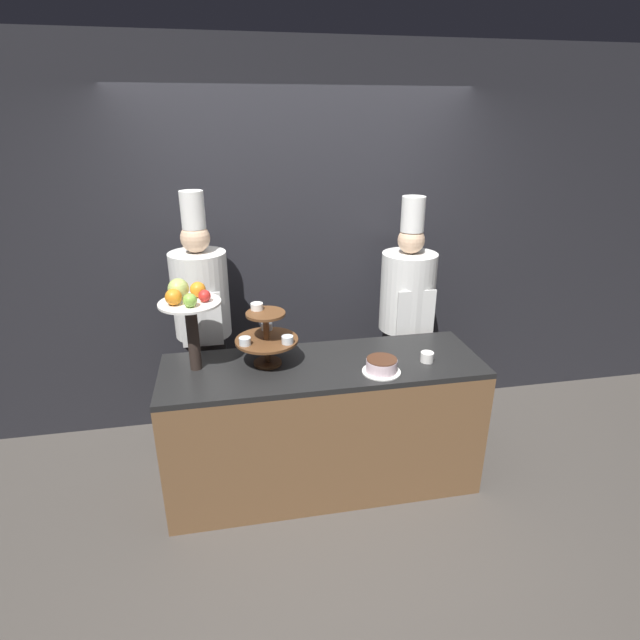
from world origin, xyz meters
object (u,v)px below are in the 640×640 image
at_px(cup_white, 427,357).
at_px(chef_left, 203,319).
at_px(tiered_stand, 266,336).
at_px(cake_round, 382,366).
at_px(chef_center_left, 406,311).
at_px(fruit_pedestal, 188,306).

relative_size(cup_white, chef_left, 0.04).
distance_m(tiered_stand, cake_round, 0.71).
height_order(cake_round, chef_center_left, chef_center_left).
bearing_deg(chef_center_left, cup_white, -98.67).
xyz_separation_m(tiered_stand, chef_left, (-0.39, 0.50, -0.06)).
xyz_separation_m(fruit_pedestal, chef_left, (0.05, 0.47, -0.27)).
height_order(fruit_pedestal, chef_left, chef_left).
distance_m(tiered_stand, fruit_pedestal, 0.49).
distance_m(cup_white, chef_center_left, 0.67).
xyz_separation_m(tiered_stand, cake_round, (0.66, -0.24, -0.15)).
height_order(fruit_pedestal, cup_white, fruit_pedestal).
bearing_deg(tiered_stand, chef_center_left, 25.05).
bearing_deg(tiered_stand, cup_white, -9.06).
distance_m(cake_round, chef_center_left, 0.85).
relative_size(fruit_pedestal, chef_left, 0.29).
relative_size(tiered_stand, cake_round, 1.65).
distance_m(cake_round, chef_left, 1.29).
bearing_deg(cake_round, chef_center_left, 60.47).
height_order(cup_white, chef_center_left, chef_center_left).
bearing_deg(fruit_pedestal, cake_round, -13.73).
bearing_deg(chef_center_left, cake_round, -119.53).
distance_m(fruit_pedestal, cake_round, 1.18).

